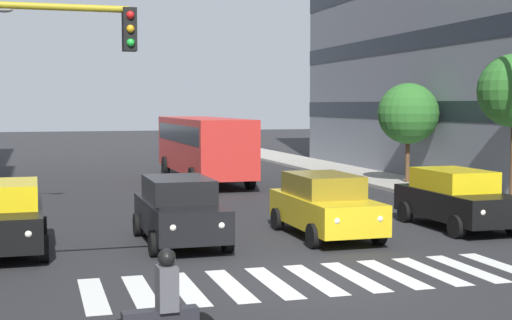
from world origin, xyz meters
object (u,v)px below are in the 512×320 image
at_px(car_1, 325,205).
at_px(car_2, 179,210).
at_px(street_tree_2, 408,114).
at_px(car_0, 456,198).
at_px(motorcycle_with_rider, 163,313).
at_px(car_3, 5,216).
at_px(bus_behind_traffic, 203,142).

relative_size(car_1, car_2, 1.00).
xyz_separation_m(car_1, street_tree_2, (-8.45, -11.04, 2.34)).
bearing_deg(car_2, street_tree_2, -138.85).
xyz_separation_m(car_0, motorcycle_with_rider, (10.09, 8.59, -0.24)).
distance_m(car_2, car_3, 4.33).
relative_size(car_0, car_3, 1.00).
relative_size(car_2, bus_behind_traffic, 0.42).
height_order(car_0, motorcycle_with_rider, car_0).
bearing_deg(motorcycle_with_rider, car_2, -102.32).
xyz_separation_m(car_2, car_3, (4.33, -0.10, 0.00)).
xyz_separation_m(car_3, motorcycle_with_rider, (-2.47, 8.63, -0.24)).
relative_size(car_0, bus_behind_traffic, 0.42).
height_order(motorcycle_with_rider, street_tree_2, street_tree_2).
bearing_deg(street_tree_2, car_0, 68.68).
distance_m(motorcycle_with_rider, street_tree_2, 24.27).
xyz_separation_m(car_0, car_1, (4.22, 0.21, 0.00)).
bearing_deg(car_2, car_1, 177.80).
distance_m(car_2, bus_behind_traffic, 15.74).
bearing_deg(street_tree_2, car_1, 52.57).
bearing_deg(motorcycle_with_rider, car_0, -139.60).
distance_m(car_0, street_tree_2, 11.86).
bearing_deg(street_tree_2, car_2, 41.15).
height_order(car_1, street_tree_2, street_tree_2).
height_order(car_2, car_3, same).
relative_size(car_0, motorcycle_with_rider, 2.61).
height_order(car_0, street_tree_2, street_tree_2).
relative_size(car_1, bus_behind_traffic, 0.42).
xyz_separation_m(car_1, motorcycle_with_rider, (5.87, 8.38, -0.24)).
xyz_separation_m(car_1, car_3, (8.34, -0.25, 0.00)).
height_order(car_3, street_tree_2, street_tree_2).
height_order(car_0, car_3, same).
bearing_deg(car_1, car_3, -1.72).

